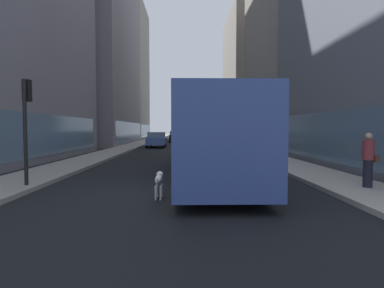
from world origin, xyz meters
TOP-DOWN VIEW (x-y plane):
  - ground_plane at (0.00, 35.00)m, footprint 120.00×120.00m
  - sidewalk_left at (-5.70, 35.00)m, footprint 2.40×110.00m
  - sidewalk_right at (5.70, 35.00)m, footprint 2.40×110.00m
  - building_left_mid at (-11.90, 31.39)m, footprint 10.08×19.26m
  - building_left_far at (-11.90, 52.07)m, footprint 8.34×19.14m
  - building_right_mid at (11.90, 23.78)m, footprint 8.16×14.94m
  - building_right_far at (11.90, 40.74)m, footprint 9.64×14.97m
  - transit_bus at (1.20, 3.25)m, footprint 2.78×11.53m
  - car_grey_wagon at (2.80, 43.92)m, footprint 1.86×4.17m
  - car_white_van at (1.20, 27.54)m, footprint 1.92×4.28m
  - car_yellow_taxi at (1.20, 12.80)m, footprint 1.91×3.92m
  - car_black_suv at (-1.20, 37.33)m, footprint 1.74×4.45m
  - car_blue_hatchback at (-2.80, 23.98)m, footprint 1.86×4.32m
  - car_silver_sedan at (-1.20, 42.55)m, footprint 1.70×4.15m
  - dalmatian_dog at (-0.52, -0.43)m, footprint 0.22×0.96m
  - pedestrian_with_handbag at (5.90, 0.27)m, footprint 0.45×0.34m
  - pedestrian_in_coat at (6.04, 9.87)m, footprint 0.34×0.34m
  - traffic_light_near at (-4.90, 0.96)m, footprint 0.24×0.41m

SIDE VIEW (x-z plane):
  - ground_plane at x=0.00m, z-range 0.00..0.00m
  - sidewalk_left at x=-5.70m, z-range 0.00..0.15m
  - sidewalk_right at x=5.70m, z-range 0.00..0.15m
  - dalmatian_dog at x=-0.52m, z-range 0.15..0.87m
  - car_silver_sedan at x=-1.20m, z-range 0.01..1.63m
  - car_yellow_taxi at x=1.20m, z-range 0.01..1.63m
  - car_black_suv at x=-1.20m, z-range 0.01..1.63m
  - car_grey_wagon at x=2.80m, z-range 0.01..1.63m
  - car_blue_hatchback at x=-2.80m, z-range 0.01..1.63m
  - car_white_van at x=1.20m, z-range 0.01..1.63m
  - pedestrian_in_coat at x=6.04m, z-range 0.17..1.86m
  - pedestrian_with_handbag at x=5.90m, z-range 0.17..1.86m
  - transit_bus at x=1.20m, z-range 0.25..3.30m
  - traffic_light_near at x=-4.90m, z-range 0.74..4.14m
  - building_right_far at x=11.90m, z-range -0.01..19.96m
  - building_left_far at x=-11.90m, z-range -0.01..26.25m
  - building_right_mid at x=11.90m, z-range -0.01..27.69m
  - building_left_mid at x=-11.90m, z-range -0.01..35.79m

